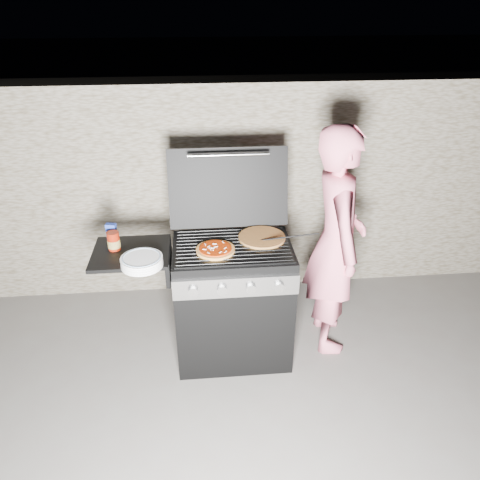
{
  "coord_description": "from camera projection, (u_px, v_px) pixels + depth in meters",
  "views": [
    {
      "loc": [
        -0.2,
        -2.71,
        2.43
      ],
      "look_at": [
        0.05,
        0.0,
        0.95
      ],
      "focal_mm": 35.0,
      "sensor_mm": 36.0,
      "label": 1
    }
  ],
  "objects": [
    {
      "name": "pizza_plain",
      "position": [
        262.0,
        237.0,
        3.2
      ],
      "size": [
        0.36,
        0.36,
        0.02
      ],
      "primitive_type": "cylinder",
      "rotation": [
        0.0,
        0.0,
        0.12
      ],
      "color": "#D39246",
      "rests_on": "gas_grill"
    },
    {
      "name": "sauce_jar",
      "position": [
        114.0,
        241.0,
        3.06
      ],
      "size": [
        0.1,
        0.1,
        0.12
      ],
      "primitive_type": "cylinder",
      "rotation": [
        0.0,
        0.0,
        0.26
      ],
      "color": "maroon",
      "rests_on": "gas_grill"
    },
    {
      "name": "stone_wall",
      "position": [
        223.0,
        188.0,
        4.04
      ],
      "size": [
        8.0,
        0.35,
        1.8
      ],
      "primitive_type": "cube",
      "color": "gray",
      "rests_on": "ground"
    },
    {
      "name": "pizza_topped",
      "position": [
        215.0,
        249.0,
        3.04
      ],
      "size": [
        0.31,
        0.31,
        0.03
      ],
      "primitive_type": null,
      "rotation": [
        0.0,
        0.0,
        0.24
      ],
      "color": "gold",
      "rests_on": "gas_grill"
    },
    {
      "name": "blue_carton",
      "position": [
        112.0,
        233.0,
        3.13
      ],
      "size": [
        0.07,
        0.05,
        0.14
      ],
      "primitive_type": "cube",
      "rotation": [
        0.0,
        0.0,
        -0.2
      ],
      "color": "#1E349A",
      "rests_on": "gas_grill"
    },
    {
      "name": "gas_grill",
      "position": [
        198.0,
        303.0,
        3.31
      ],
      "size": [
        1.34,
        0.79,
        0.91
      ],
      "primitive_type": null,
      "color": "black",
      "rests_on": "ground"
    },
    {
      "name": "ground",
      "position": [
        233.0,
        350.0,
        3.55
      ],
      "size": [
        50.0,
        50.0,
        0.0
      ],
      "primitive_type": "plane",
      "color": "#524D48"
    },
    {
      "name": "plate_stack",
      "position": [
        142.0,
        262.0,
        2.89
      ],
      "size": [
        0.3,
        0.3,
        0.06
      ],
      "primitive_type": "cylinder",
      "rotation": [
        0.0,
        0.0,
        -0.18
      ],
      "color": "white",
      "rests_on": "gas_grill"
    },
    {
      "name": "person",
      "position": [
        336.0,
        242.0,
        3.29
      ],
      "size": [
        0.44,
        0.64,
        1.69
      ],
      "primitive_type": "imported",
      "rotation": [
        0.0,
        0.0,
        1.51
      ],
      "color": "#E16C83",
      "rests_on": "ground"
    },
    {
      "name": "tongs",
      "position": [
        288.0,
        238.0,
        3.12
      ],
      "size": [
        0.4,
        0.07,
        0.08
      ],
      "primitive_type": "cylinder",
      "rotation": [
        0.0,
        1.4,
        -0.16
      ],
      "color": "black",
      "rests_on": "gas_grill"
    }
  ]
}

